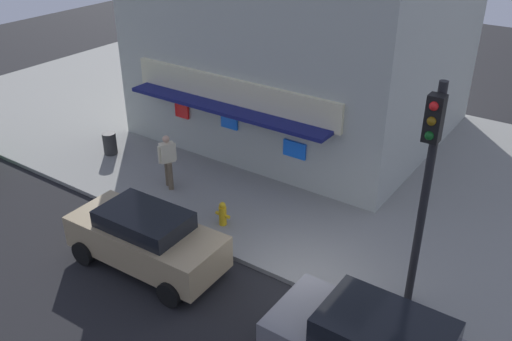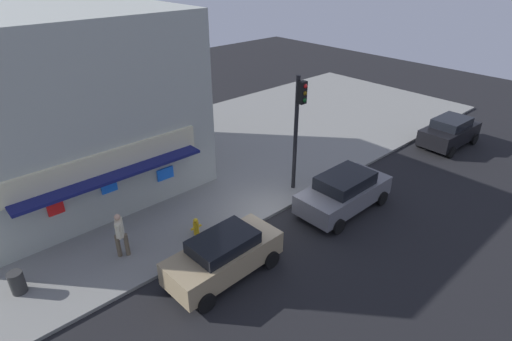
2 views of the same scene
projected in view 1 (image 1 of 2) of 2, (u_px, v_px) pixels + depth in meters
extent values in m
plane|color=black|center=(302.00, 290.00, 13.35)|extent=(60.98, 60.98, 0.00)
cube|color=gray|center=(405.00, 179.00, 18.09)|extent=(40.65, 13.20, 0.13)
cube|color=#ADB2A8|center=(306.00, 25.00, 20.12)|extent=(10.25, 8.91, 7.83)
cube|color=beige|center=(232.00, 92.00, 17.42)|extent=(7.79, 0.16, 0.92)
cube|color=navy|center=(225.00, 108.00, 17.37)|extent=(7.38, 0.90, 0.12)
cube|color=red|center=(182.00, 110.00, 19.06)|extent=(0.58, 0.08, 0.56)
cube|color=blue|center=(229.00, 123.00, 18.01)|extent=(0.64, 0.08, 0.39)
cube|color=blue|center=(295.00, 149.00, 16.89)|extent=(0.78, 0.08, 0.52)
cylinder|color=black|center=(424.00, 202.00, 11.59)|extent=(0.18, 0.18, 5.33)
cube|color=black|center=(434.00, 119.00, 10.47)|extent=(0.32, 0.28, 0.95)
sphere|color=red|center=(434.00, 106.00, 10.22)|extent=(0.18, 0.18, 0.18)
sphere|color=brown|center=(432.00, 121.00, 10.36)|extent=(0.18, 0.18, 0.18)
sphere|color=#0F4C19|center=(429.00, 136.00, 10.50)|extent=(0.18, 0.18, 0.18)
cylinder|color=gold|center=(223.00, 216.00, 15.51)|extent=(0.22, 0.22, 0.57)
sphere|color=gold|center=(222.00, 205.00, 15.35)|extent=(0.19, 0.19, 0.19)
cylinder|color=gold|center=(218.00, 213.00, 15.58)|extent=(0.12, 0.10, 0.10)
cylinder|color=gold|center=(228.00, 217.00, 15.41)|extent=(0.12, 0.10, 0.10)
cylinder|color=#2D2D2D|center=(110.00, 143.00, 19.44)|extent=(0.47, 0.47, 0.79)
cylinder|color=brown|center=(167.00, 172.00, 17.42)|extent=(0.22, 0.22, 0.91)
cylinder|color=brown|center=(170.00, 176.00, 17.19)|extent=(0.22, 0.22, 0.91)
cube|color=beige|center=(167.00, 152.00, 16.94)|extent=(0.43, 0.51, 0.62)
sphere|color=tan|center=(166.00, 139.00, 16.73)|extent=(0.22, 0.22, 0.22)
cylinder|color=beige|center=(159.00, 155.00, 16.86)|extent=(0.14, 0.14, 0.56)
cylinder|color=beige|center=(175.00, 152.00, 17.05)|extent=(0.14, 0.14, 0.56)
cube|color=#9E8966|center=(146.00, 241.00, 13.86)|extent=(4.18, 1.80, 0.86)
cube|color=black|center=(144.00, 219.00, 13.55)|extent=(2.28, 1.48, 0.43)
cylinder|color=black|center=(213.00, 257.00, 13.98)|extent=(0.65, 0.24, 0.64)
cylinder|color=black|center=(170.00, 294.00, 12.75)|extent=(0.65, 0.24, 0.64)
cylinder|color=black|center=(130.00, 223.00, 15.37)|extent=(0.65, 0.24, 0.64)
cylinder|color=black|center=(83.00, 253.00, 14.14)|extent=(0.65, 0.24, 0.64)
cube|color=black|center=(385.00, 332.00, 10.18)|extent=(2.42, 1.61, 0.54)
cylinder|color=black|center=(330.00, 314.00, 12.17)|extent=(0.64, 0.22, 0.64)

